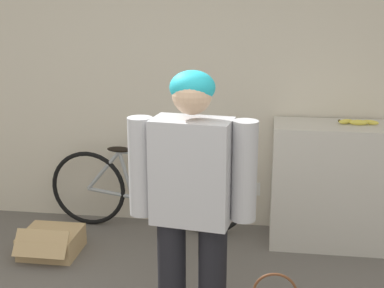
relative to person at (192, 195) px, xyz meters
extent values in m
cube|color=beige|center=(-0.23, 1.79, 0.36)|extent=(8.00, 0.06, 2.60)
cube|color=white|center=(0.32, 1.76, -0.59)|extent=(0.08, 0.01, 0.12)
cube|color=beige|center=(1.00, 1.50, -0.43)|extent=(1.09, 0.48, 1.02)
cylinder|color=black|center=(-0.12, 0.00, -0.55)|extent=(0.16, 0.16, 0.79)
cylinder|color=black|center=(0.12, 0.00, -0.55)|extent=(0.16, 0.16, 0.79)
cube|color=#B2B2B7|center=(0.00, 0.00, 0.14)|extent=(0.46, 0.30, 0.59)
cylinder|color=#B2B2B7|center=(-0.29, 0.00, 0.15)|extent=(0.14, 0.14, 0.56)
cylinder|color=#B2B2B7|center=(0.29, 0.00, 0.15)|extent=(0.14, 0.14, 0.56)
sphere|color=#DBB28E|center=(0.00, 0.00, 0.57)|extent=(0.21, 0.21, 0.21)
ellipsoid|color=#23B7CC|center=(0.00, 0.01, 0.60)|extent=(0.25, 0.22, 0.18)
torus|color=black|center=(-1.16, 1.58, -0.60)|extent=(0.69, 0.07, 0.69)
torus|color=black|center=(-0.08, 1.52, -0.60)|extent=(0.69, 0.07, 0.69)
cylinder|color=#999EA3|center=(-0.96, 1.57, -0.62)|extent=(0.42, 0.06, 0.09)
cylinder|color=#999EA3|center=(-1.01, 1.57, -0.42)|extent=(0.33, 0.05, 0.38)
cylinder|color=#999EA3|center=(-0.81, 1.56, -0.44)|extent=(0.14, 0.04, 0.42)
cylinder|color=#999EA3|center=(-0.48, 1.54, -0.45)|extent=(0.57, 0.07, 0.43)
cylinder|color=#999EA3|center=(-0.54, 1.54, -0.24)|extent=(0.65, 0.07, 0.05)
cylinder|color=#999EA3|center=(-0.14, 1.52, -0.43)|extent=(0.16, 0.04, 0.36)
cylinder|color=#999EA3|center=(-0.19, 1.53, -0.22)|extent=(0.07, 0.04, 0.08)
cylinder|color=#999EA3|center=(-0.17, 1.52, -0.19)|extent=(0.05, 0.46, 0.02)
ellipsoid|color=black|center=(-0.86, 1.56, -0.22)|extent=(0.22, 0.09, 0.05)
ellipsoid|color=#EAD64C|center=(1.12, 1.51, 0.10)|extent=(0.15, 0.04, 0.04)
ellipsoid|color=#EAD64C|center=(1.03, 1.53, 0.10)|extent=(0.14, 0.09, 0.04)
ellipsoid|color=#EAD64C|center=(1.21, 1.53, 0.10)|extent=(0.13, 0.09, 0.04)
sphere|color=brown|center=(0.97, 1.54, 0.10)|extent=(0.02, 0.02, 0.02)
cube|color=tan|center=(-1.29, 0.99, -0.85)|extent=(0.45, 0.40, 0.19)
cube|color=tan|center=(-1.29, 0.79, -0.77)|extent=(0.42, 0.14, 0.18)
camera|label=1|loc=(0.39, -2.76, 1.07)|focal=50.00mm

